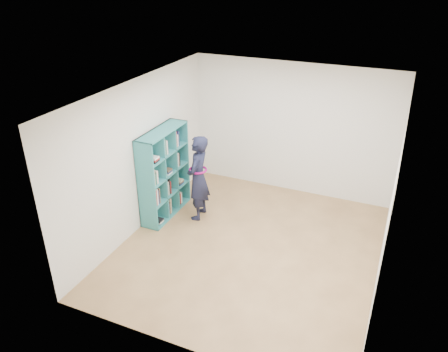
% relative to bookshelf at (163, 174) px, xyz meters
% --- Properties ---
extents(floor, '(4.50, 4.50, 0.00)m').
position_rel_bookshelf_xyz_m(floor, '(1.84, -0.42, -0.80)').
color(floor, olive).
rests_on(floor, ground).
extents(ceiling, '(4.50, 4.50, 0.00)m').
position_rel_bookshelf_xyz_m(ceiling, '(1.84, -0.42, 1.80)').
color(ceiling, white).
rests_on(ceiling, wall_back).
extents(wall_left, '(0.02, 4.50, 2.60)m').
position_rel_bookshelf_xyz_m(wall_left, '(-0.16, -0.42, 0.50)').
color(wall_left, white).
rests_on(wall_left, floor).
extents(wall_right, '(0.02, 4.50, 2.60)m').
position_rel_bookshelf_xyz_m(wall_right, '(3.84, -0.42, 0.50)').
color(wall_right, white).
rests_on(wall_right, floor).
extents(wall_back, '(4.00, 0.02, 2.60)m').
position_rel_bookshelf_xyz_m(wall_back, '(1.84, 1.83, 0.50)').
color(wall_back, white).
rests_on(wall_back, floor).
extents(wall_front, '(4.00, 0.02, 2.60)m').
position_rel_bookshelf_xyz_m(wall_front, '(1.84, -2.67, 0.50)').
color(wall_front, white).
rests_on(wall_front, floor).
extents(bookshelf, '(0.36, 1.23, 1.64)m').
position_rel_bookshelf_xyz_m(bookshelf, '(0.00, 0.00, 0.00)').
color(bookshelf, teal).
rests_on(bookshelf, floor).
extents(person, '(0.44, 0.61, 1.58)m').
position_rel_bookshelf_xyz_m(person, '(0.64, 0.14, -0.02)').
color(person, black).
rests_on(person, floor).
extents(smartphone, '(0.03, 0.10, 0.13)m').
position_rel_bookshelf_xyz_m(smartphone, '(0.47, 0.20, 0.09)').
color(smartphone, silver).
rests_on(smartphone, person).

